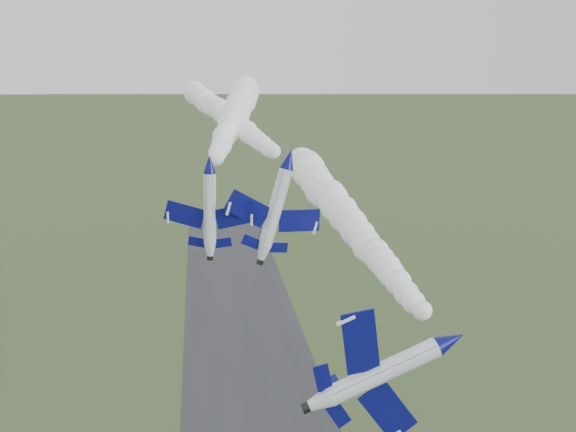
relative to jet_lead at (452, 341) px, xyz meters
The scene contains 6 objects.
jet_lead is the anchor object (origin of this frame).
smoke_trail_jet_lead 37.61m from the jet_lead, 90.65° to the left, with size 5.82×68.34×5.82m, color white, non-canonical shape.
jet_pair_left 31.45m from the jet_lead, 128.39° to the left, with size 9.89×11.67×2.89m.
smoke_trail_jet_pair_left 62.03m from the jet_lead, 102.68° to the left, with size 5.41×67.74×5.41m, color white, non-canonical shape.
jet_pair_right 27.76m from the jet_lead, 112.36° to the left, with size 10.85×13.31×4.19m.
smoke_trail_jet_pair_right 66.09m from the jet_lead, 103.68° to the left, with size 4.46×72.36×4.46m, color white, non-canonical shape.
Camera 1 is at (-7.87, -53.99, 54.59)m, focal length 40.00 mm.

